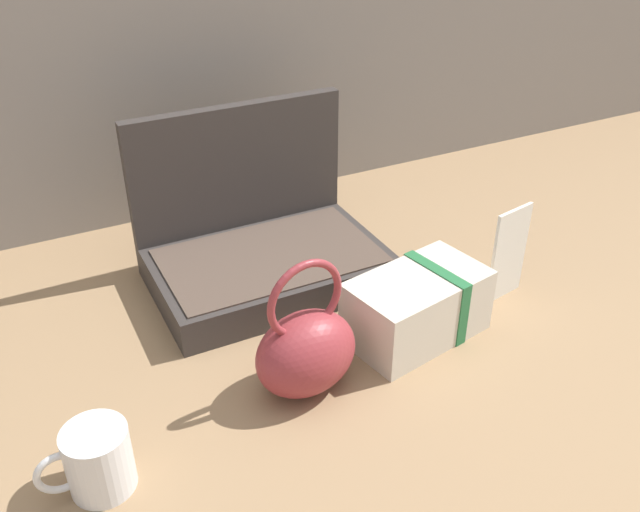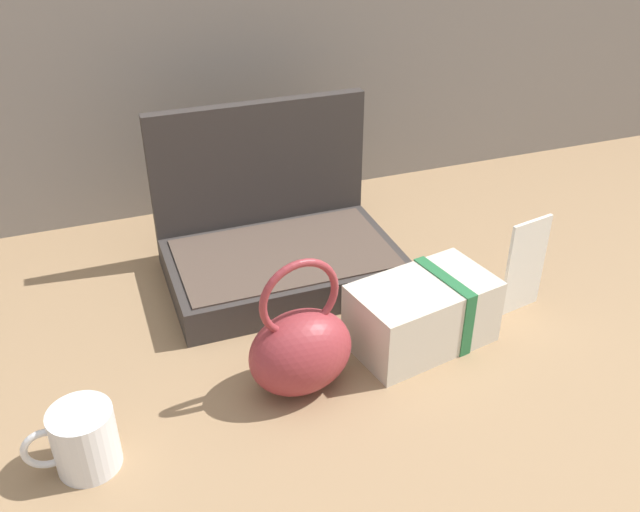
% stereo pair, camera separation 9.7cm
% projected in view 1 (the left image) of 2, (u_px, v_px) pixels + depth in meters
% --- Properties ---
extents(ground_plane, '(6.00, 6.00, 0.00)m').
position_uv_depth(ground_plane, '(307.00, 353.00, 1.08)').
color(ground_plane, '#8C6D4C').
extents(open_suitcase, '(0.40, 0.27, 0.29)m').
position_uv_depth(open_suitcase, '(260.00, 243.00, 1.24)').
color(open_suitcase, '#332D2B').
rests_on(open_suitcase, ground_plane).
extents(teal_pouch_handbag, '(0.17, 0.13, 0.22)m').
position_uv_depth(teal_pouch_handbag, '(306.00, 350.00, 0.97)').
color(teal_pouch_handbag, maroon).
rests_on(teal_pouch_handbag, ground_plane).
extents(cream_toiletry_bag, '(0.24, 0.16, 0.11)m').
position_uv_depth(cream_toiletry_bag, '(418.00, 306.00, 1.09)').
color(cream_toiletry_bag, beige).
rests_on(cream_toiletry_bag, ground_plane).
extents(coffee_mug, '(0.12, 0.08, 0.09)m').
position_uv_depth(coffee_mug, '(97.00, 460.00, 0.83)').
color(coffee_mug, silver).
rests_on(coffee_mug, ground_plane).
extents(info_card_left, '(0.08, 0.02, 0.17)m').
position_uv_depth(info_card_left, '(509.00, 253.00, 1.17)').
color(info_card_left, silver).
rests_on(info_card_left, ground_plane).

